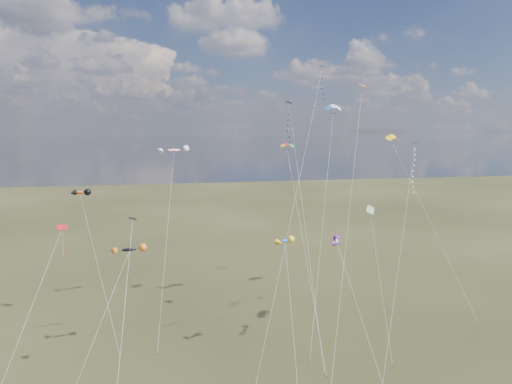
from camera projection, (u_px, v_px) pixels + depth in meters
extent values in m
cube|color=black|center=(289.00, 102.00, 64.47)|extent=(1.07, 1.08, 0.38)
cylinder|color=silver|center=(305.00, 222.00, 57.39)|extent=(1.07, 18.57, 30.75)
cube|color=#332316|center=(325.00, 374.00, 50.31)|extent=(0.10, 0.10, 0.12)
cube|color=#0D1B4B|center=(323.00, 66.00, 63.01)|extent=(1.23, 1.23, 0.38)
cylinder|color=silver|center=(294.00, 205.00, 55.37)|extent=(13.44, 17.74, 35.64)
cube|color=black|center=(133.00, 219.00, 45.87)|extent=(0.74, 0.77, 0.24)
cylinder|color=silver|center=(123.00, 328.00, 41.24)|extent=(1.84, 11.62, 17.96)
cube|color=red|center=(62.00, 227.00, 51.62)|extent=(1.45, 1.42, 0.41)
cylinder|color=silver|center=(30.00, 311.00, 47.73)|extent=(5.56, 9.01, 15.91)
cube|color=#0F0D4E|center=(415.00, 143.00, 61.85)|extent=(0.89, 0.90, 0.21)
cylinder|color=silver|center=(400.00, 252.00, 53.89)|extent=(12.93, 17.07, 25.09)
cube|color=#CE671A|center=(362.00, 86.00, 56.89)|extent=(1.34, 1.32, 0.40)
cylinder|color=silver|center=(348.00, 228.00, 49.88)|extent=(10.29, 16.65, 32.34)
cylinder|color=silver|center=(433.00, 225.00, 67.43)|extent=(7.24, 12.81, 25.89)
cube|color=#332316|center=(479.00, 323.00, 63.68)|extent=(0.10, 0.10, 0.12)
cylinder|color=silver|center=(323.00, 221.00, 59.27)|extent=(8.37, 15.35, 30.28)
cube|color=#332316|center=(310.00, 362.00, 52.95)|extent=(0.10, 0.10, 0.12)
cylinder|color=silver|center=(381.00, 281.00, 55.71)|extent=(1.28, 9.24, 16.92)
cube|color=#332316|center=(393.00, 365.00, 52.22)|extent=(0.10, 0.10, 0.12)
cylinder|color=silver|center=(304.00, 244.00, 58.35)|extent=(1.31, 20.72, 24.81)
cube|color=#332316|center=(327.00, 377.00, 49.80)|extent=(0.10, 0.10, 0.12)
ellipsoid|color=black|center=(129.00, 250.00, 53.88)|extent=(3.69, 1.54, 1.02)
cylinder|color=silver|center=(103.00, 317.00, 50.05)|extent=(5.63, 8.45, 12.81)
ellipsoid|color=#E05E0D|center=(80.00, 193.00, 62.06)|extent=(2.67, 1.86, 1.02)
cylinder|color=silver|center=(99.00, 270.00, 58.01)|extent=(5.57, 12.07, 18.41)
cube|color=#332316|center=(121.00, 358.00, 53.96)|extent=(0.10, 0.10, 0.12)
ellipsoid|color=white|center=(337.00, 241.00, 55.28)|extent=(1.62, 2.66, 0.81)
cylinder|color=silver|center=(360.00, 312.00, 50.46)|extent=(0.95, 12.00, 13.53)
ellipsoid|color=red|center=(174.00, 150.00, 66.50)|extent=(4.23, 2.14, 1.18)
cylinder|color=silver|center=(166.00, 243.00, 60.68)|extent=(3.08, 14.63, 23.94)
cube|color=#332316|center=(157.00, 354.00, 54.84)|extent=(0.10, 0.10, 0.12)
ellipsoid|color=blue|center=(285.00, 241.00, 53.13)|extent=(2.20, 1.74, 0.89)
cylinder|color=silver|center=(292.00, 319.00, 47.96)|extent=(1.89, 12.18, 14.02)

